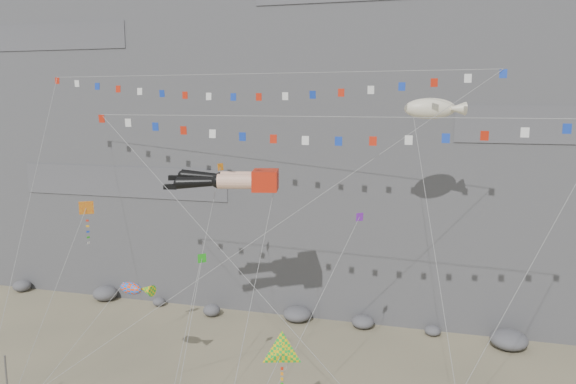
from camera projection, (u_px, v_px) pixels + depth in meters
name	position (u px, v px, depth m)	size (l,w,h in m)	color
cliff	(332.00, 53.00, 61.46)	(80.00, 28.00, 50.00)	slate
talus_boulders	(297.00, 314.00, 51.15)	(60.00, 3.00, 1.20)	slate
legs_kite	(234.00, 180.00, 39.25)	(8.67, 15.64, 20.24)	red
flag_banner_upper	(245.00, 74.00, 41.09)	(35.21, 16.61, 28.97)	red
flag_banner_lower	(322.00, 117.00, 34.13)	(31.38, 6.01, 21.29)	red
harlequin_kite	(86.00, 208.00, 38.27)	(3.84, 6.71, 14.07)	red
fish_windsock	(131.00, 289.00, 38.24)	(6.77, 6.92, 10.65)	#F5400C
delta_kite	(282.00, 353.00, 31.67)	(3.47, 6.29, 8.34)	yellow
blimp_windsock	(430.00, 109.00, 38.96)	(5.53, 13.86, 23.18)	#EEE4C4
small_kite_a	(220.00, 171.00, 41.25)	(2.32, 14.62, 20.57)	orange
small_kite_b	(358.00, 220.00, 36.40)	(5.69, 10.99, 16.84)	purple
small_kite_c	(202.00, 261.00, 34.68)	(1.25, 7.56, 12.30)	#20A018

